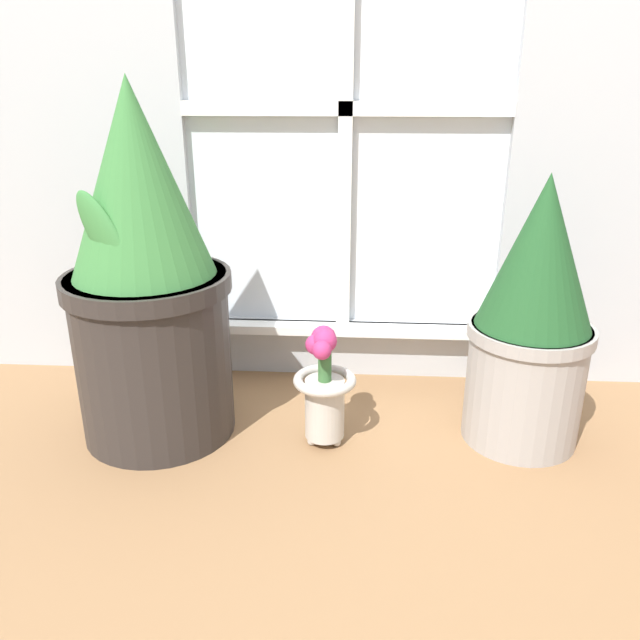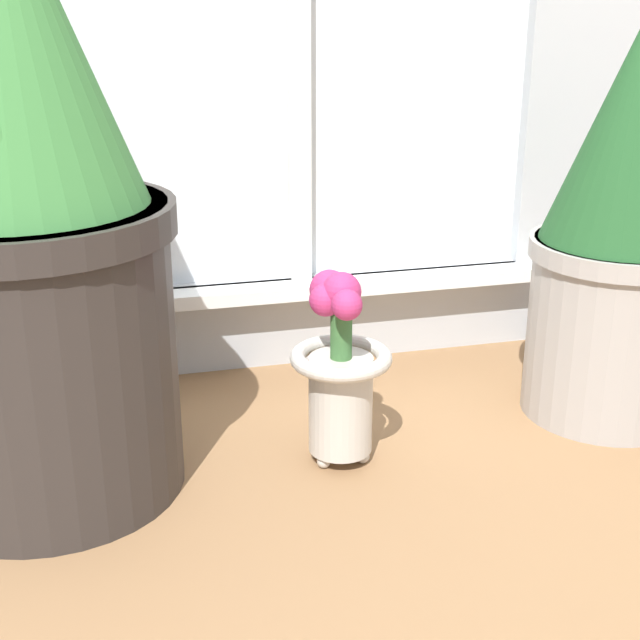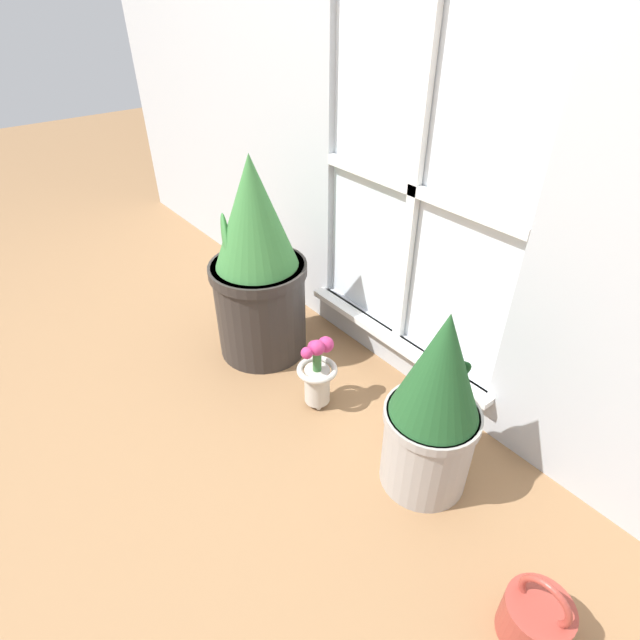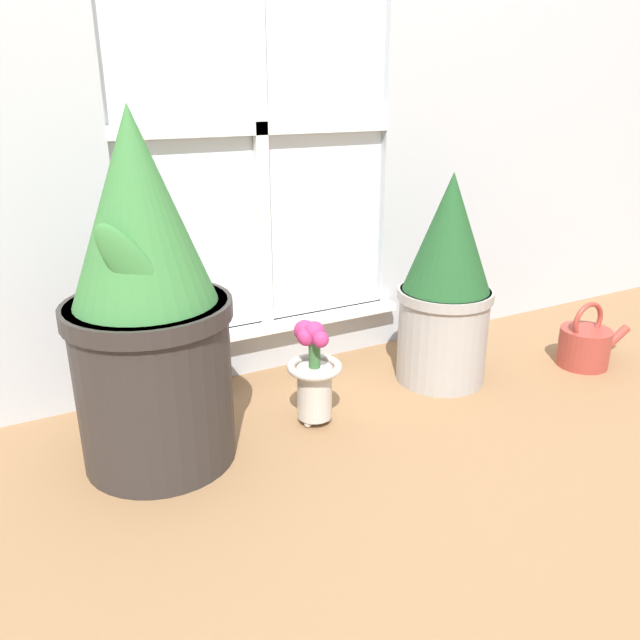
% 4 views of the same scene
% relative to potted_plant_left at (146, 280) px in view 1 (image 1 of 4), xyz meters
% --- Properties ---
extents(ground_plane, '(10.00, 10.00, 0.00)m').
position_rel_potted_plant_left_xyz_m(ground_plane, '(0.43, -0.28, -0.38)').
color(ground_plane, olive).
extents(potted_plant_left, '(0.37, 0.37, 0.81)m').
position_rel_potted_plant_left_xyz_m(potted_plant_left, '(0.00, 0.00, 0.00)').
color(potted_plant_left, '#2D2826').
rests_on(potted_plant_left, ground_plane).
extents(potted_plant_right, '(0.28, 0.28, 0.62)m').
position_rel_potted_plant_left_xyz_m(potted_plant_right, '(0.86, 0.02, -0.08)').
color(potted_plant_right, '#9E9993').
rests_on(potted_plant_right, ground_plane).
extents(flower_vase, '(0.14, 0.14, 0.28)m').
position_rel_potted_plant_left_xyz_m(flower_vase, '(0.40, -0.03, -0.24)').
color(flower_vase, '#BCB7AD').
rests_on(flower_vase, ground_plane).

